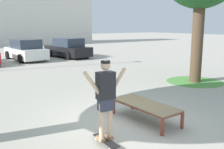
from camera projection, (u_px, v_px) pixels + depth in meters
The scene contains 7 objects.
ground_plane at pixel (122, 122), 6.66m from camera, with size 120.00×120.00×0.00m, color #B2AA9E.
skate_box at pixel (146, 105), 6.67m from camera, with size 0.77×1.91×0.46m.
skateboard at pixel (106, 141), 5.39m from camera, with size 0.25×0.81×0.09m.
skater at pixel (106, 95), 5.20m from camera, with size 1.00×0.30×1.69m.
grass_patch_near_right at pixel (195, 82), 11.37m from camera, with size 2.48×2.48×0.01m, color #519342.
car_white at pixel (26, 50), 18.25m from camera, with size 2.13×4.30×1.50m.
car_black at pixel (68, 48), 19.86m from camera, with size 2.34×4.39×1.50m.
Camera 1 is at (-3.89, -4.97, 2.47)m, focal length 41.03 mm.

